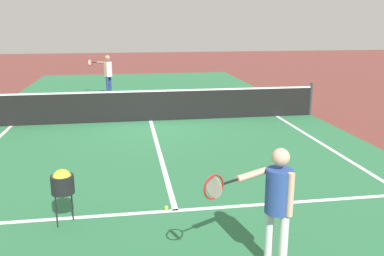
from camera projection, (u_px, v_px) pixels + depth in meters
ground_plane at (151, 121)px, 12.85m from camera, size 60.00×60.00×0.00m
court_surface_inbounds at (151, 121)px, 12.85m from camera, size 10.62×24.40×0.00m
line_service_near at (176, 210)px, 6.73m from camera, size 8.22×0.10×0.01m
line_center_service at (159, 152)px, 9.79m from camera, size 0.10×6.40×0.01m
net at (150, 105)px, 12.73m from camera, size 10.57×0.09×1.07m
player_near at (277, 197)px, 4.89m from camera, size 1.14×0.57×1.57m
player_far at (107, 71)px, 16.70m from camera, size 1.04×0.86×1.70m
ball_hopper at (62, 182)px, 6.13m from camera, size 0.34×0.34×0.87m
tennis_ball_mid_court at (166, 208)px, 6.77m from camera, size 0.07×0.07×0.07m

